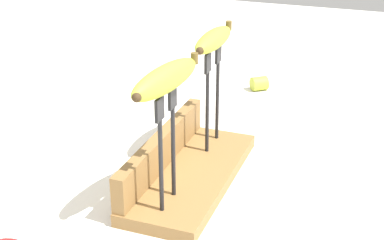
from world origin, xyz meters
The scene contains 8 objects.
ground_plane centered at (0.00, 0.00, 0.00)m, with size 3.00×3.00×0.00m, color white.
wooden_board centered at (0.00, 0.00, 0.01)m, with size 0.36×0.14×0.02m, color olive.
board_backstop centered at (0.00, 0.06, 0.06)m, with size 0.35×0.02×0.06m, color olive.
fork_stand_left centered at (-0.11, 0.00, 0.14)m, with size 0.08×0.01×0.19m.
fork_stand_right centered at (0.11, 0.00, 0.14)m, with size 0.09×0.01×0.20m.
banana_raised_left centered at (-0.11, 0.00, 0.24)m, with size 0.18×0.06×0.04m.
banana_raised_right centered at (0.11, 0.00, 0.24)m, with size 0.16×0.04×0.04m.
banana_chunk_near centered at (0.50, 0.00, 0.02)m, with size 0.05×0.05×0.04m.
Camera 1 is at (-0.84, -0.31, 0.53)m, focal length 53.03 mm.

